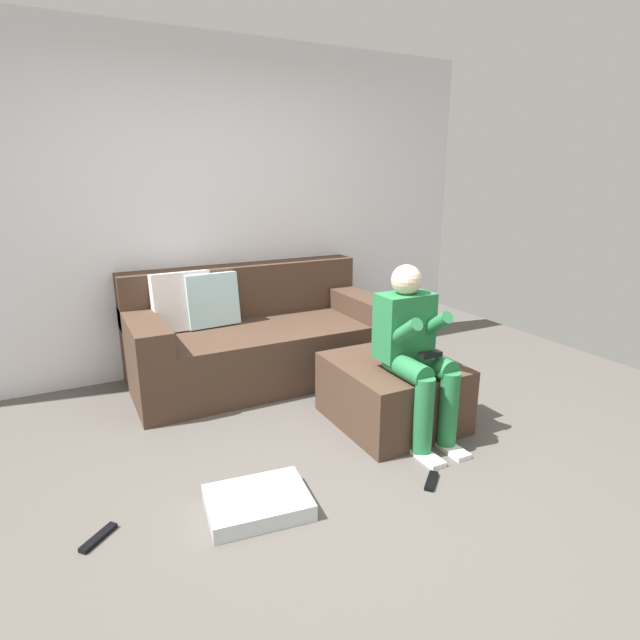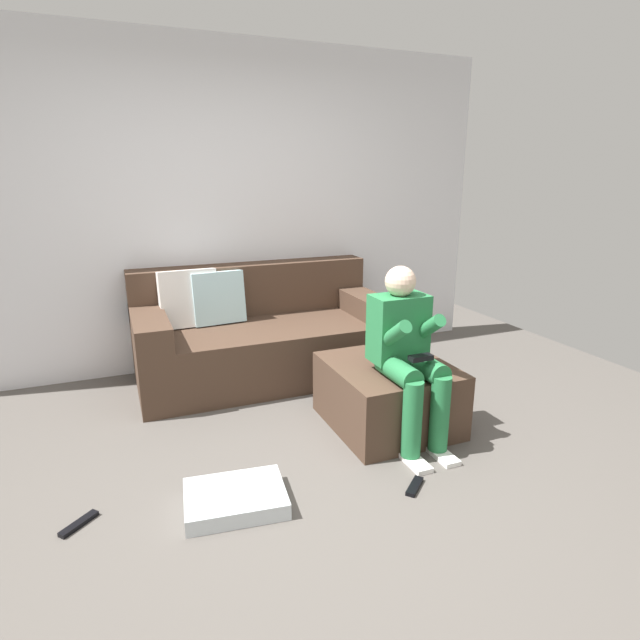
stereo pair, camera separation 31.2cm
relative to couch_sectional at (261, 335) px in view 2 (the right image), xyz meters
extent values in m
plane|color=#544F49|center=(-0.20, -1.76, -0.34)|extent=(6.29, 6.29, 0.00)
cube|color=silver|center=(-0.20, 0.46, 0.98)|extent=(4.84, 0.10, 2.65)
cube|color=#473326|center=(0.02, -0.07, -0.11)|extent=(2.00, 0.96, 0.45)
cube|color=#473326|center=(0.02, 0.29, 0.33)|extent=(2.00, 0.24, 0.43)
cube|color=#473326|center=(-0.86, -0.07, 0.20)|extent=(0.25, 0.96, 0.17)
cube|color=#473326|center=(0.90, -0.07, 0.20)|extent=(0.25, 0.96, 0.17)
cube|color=white|center=(-0.54, 0.10, 0.33)|extent=(0.45, 0.20, 0.46)
cube|color=silver|center=(-0.31, 0.10, 0.32)|extent=(0.43, 0.21, 0.43)
cube|color=#473326|center=(0.52, -1.18, -0.13)|extent=(0.74, 0.81, 0.43)
cube|color=#26723F|center=(0.52, -1.28, 0.36)|extent=(0.34, 0.21, 0.41)
sphere|color=beige|center=(0.52, -1.28, 0.65)|extent=(0.19, 0.19, 0.19)
cylinder|color=#26723F|center=(0.43, -1.45, 0.15)|extent=(0.13, 0.35, 0.13)
cylinder|color=#26723F|center=(0.43, -1.63, -0.08)|extent=(0.11, 0.11, 0.46)
cube|color=white|center=(0.43, -1.69, -0.32)|extent=(0.10, 0.22, 0.03)
cylinder|color=#26723F|center=(0.40, -1.41, 0.36)|extent=(0.08, 0.35, 0.28)
cylinder|color=#26723F|center=(0.62, -1.45, 0.15)|extent=(0.13, 0.35, 0.13)
cylinder|color=#26723F|center=(0.62, -1.63, -0.08)|extent=(0.11, 0.11, 0.46)
cube|color=white|center=(0.62, -1.69, -0.32)|extent=(0.10, 0.22, 0.03)
cylinder|color=#26723F|center=(0.64, -1.40, 0.37)|extent=(0.08, 0.32, 0.26)
cube|color=black|center=(0.52, -1.54, 0.25)|extent=(0.14, 0.06, 0.03)
cube|color=silver|center=(-0.62, -1.66, -0.30)|extent=(0.54, 0.43, 0.09)
cube|color=black|center=(0.30, -1.88, -0.33)|extent=(0.16, 0.15, 0.02)
cube|color=black|center=(-0.45, -1.53, -0.33)|extent=(0.19, 0.09, 0.02)
cube|color=black|center=(-1.34, -1.53, -0.33)|extent=(0.18, 0.16, 0.02)
camera|label=1|loc=(-1.35, -3.75, 1.28)|focal=28.78mm
camera|label=2|loc=(-1.07, -3.88, 1.28)|focal=28.78mm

